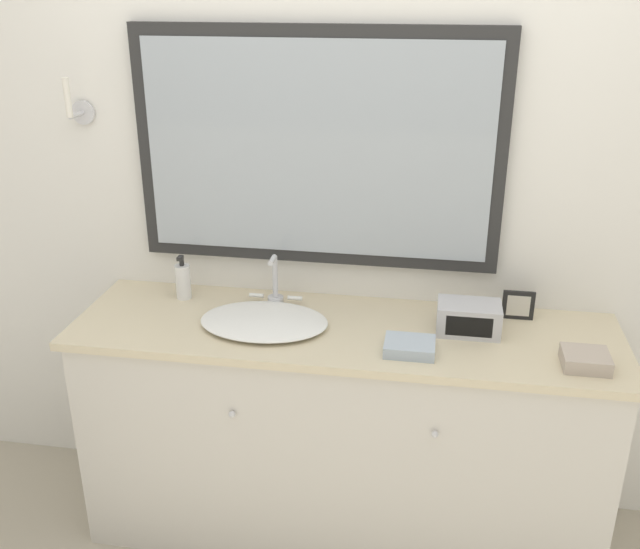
# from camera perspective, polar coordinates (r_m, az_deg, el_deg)

# --- Properties ---
(wall_back) EXTENTS (8.00, 0.18, 2.55)m
(wall_back) POSITION_cam_1_polar(r_m,az_deg,el_deg) (2.68, 2.80, 6.32)
(wall_back) COLOR white
(wall_back) RESTS_ON ground_plane
(vanity_counter) EXTENTS (1.95, 0.57, 0.89)m
(vanity_counter) POSITION_cam_1_polar(r_m,az_deg,el_deg) (2.77, 1.77, -12.46)
(vanity_counter) COLOR beige
(vanity_counter) RESTS_ON ground_plane
(sink_basin) EXTENTS (0.46, 0.38, 0.20)m
(sink_basin) POSITION_cam_1_polar(r_m,az_deg,el_deg) (2.56, -4.46, -3.62)
(sink_basin) COLOR white
(sink_basin) RESTS_ON vanity_counter
(soap_bottle) EXTENTS (0.06, 0.06, 0.18)m
(soap_bottle) POSITION_cam_1_polar(r_m,az_deg,el_deg) (2.79, -10.90, -0.50)
(soap_bottle) COLOR white
(soap_bottle) RESTS_ON vanity_counter
(appliance_box) EXTENTS (0.22, 0.14, 0.11)m
(appliance_box) POSITION_cam_1_polar(r_m,az_deg,el_deg) (2.54, 11.80, -3.43)
(appliance_box) COLOR #BCBCC1
(appliance_box) RESTS_ON vanity_counter
(picture_frame) EXTENTS (0.11, 0.01, 0.11)m
(picture_frame) POSITION_cam_1_polar(r_m,az_deg,el_deg) (2.68, 15.57, -2.38)
(picture_frame) COLOR black
(picture_frame) RESTS_ON vanity_counter
(hand_towel_near_sink) EXTENTS (0.17, 0.14, 0.04)m
(hand_towel_near_sink) POSITION_cam_1_polar(r_m,az_deg,el_deg) (2.39, 7.18, -5.74)
(hand_towel_near_sink) COLOR #A8B7C6
(hand_towel_near_sink) RESTS_ON vanity_counter
(hand_towel_far_corner) EXTENTS (0.15, 0.13, 0.05)m
(hand_towel_far_corner) POSITION_cam_1_polar(r_m,az_deg,el_deg) (2.44, 20.47, -6.41)
(hand_towel_far_corner) COLOR #B7A899
(hand_towel_far_corner) RESTS_ON vanity_counter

